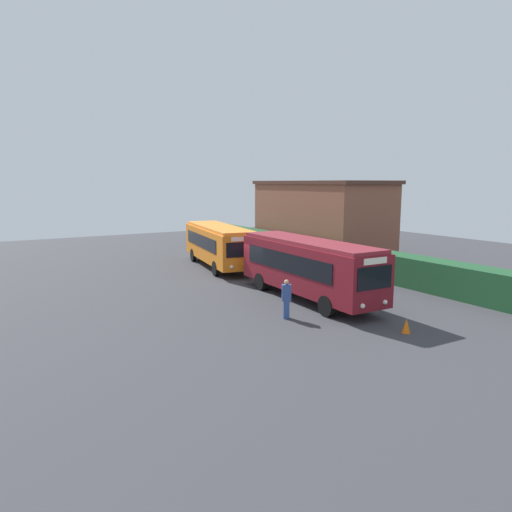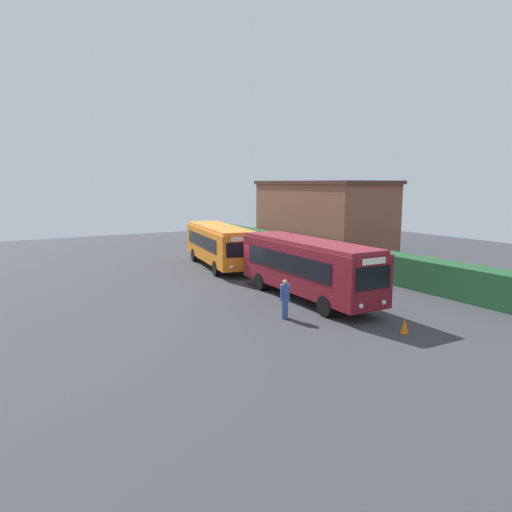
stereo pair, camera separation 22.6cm
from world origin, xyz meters
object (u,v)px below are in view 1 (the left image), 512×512
(bus_orange, at_px, (219,243))
(bus_maroon, at_px, (308,265))
(person_left, at_px, (259,256))
(person_far, at_px, (286,298))
(person_center, at_px, (277,257))
(traffic_cone, at_px, (406,326))
(person_right, at_px, (274,260))

(bus_orange, relative_size, bus_maroon, 1.02)
(person_left, xyz_separation_m, person_far, (10.56, -5.08, -0.07))
(bus_orange, bearing_deg, person_center, 60.11)
(person_far, bearing_deg, person_center, 178.48)
(bus_orange, bearing_deg, traffic_cone, 9.13)
(person_right, height_order, traffic_cone, person_right)
(bus_orange, relative_size, person_far, 5.66)
(person_right, xyz_separation_m, person_far, (9.34, -5.53, 0.08))
(bus_orange, distance_m, traffic_cone, 17.51)
(person_center, height_order, person_right, person_right)
(traffic_cone, bearing_deg, bus_maroon, -179.12)
(bus_orange, relative_size, person_center, 6.23)
(person_left, xyz_separation_m, traffic_cone, (14.84, -2.04, -0.72))
(bus_maroon, bearing_deg, person_center, 158.20)
(person_center, bearing_deg, person_right, -8.18)
(bus_orange, xyz_separation_m, traffic_cone, (17.45, -0.18, -1.45))
(bus_orange, bearing_deg, person_far, -4.00)
(person_center, distance_m, person_right, 1.47)
(person_center, height_order, traffic_cone, person_center)
(person_left, height_order, person_right, person_left)
(person_right, relative_size, person_far, 0.92)
(traffic_cone, bearing_deg, person_center, 166.66)
(bus_orange, height_order, person_far, bus_orange)
(person_left, bearing_deg, bus_maroon, 153.42)
(person_left, bearing_deg, traffic_cone, 160.05)
(person_right, bearing_deg, traffic_cone, 40.60)
(bus_maroon, xyz_separation_m, traffic_cone, (6.53, 0.10, -1.54))
(bus_maroon, relative_size, traffic_cone, 16.73)
(person_center, xyz_separation_m, traffic_cone, (14.71, -3.49, -0.56))
(person_center, relative_size, traffic_cone, 2.73)
(person_left, height_order, person_far, person_left)
(person_far, distance_m, traffic_cone, 5.29)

